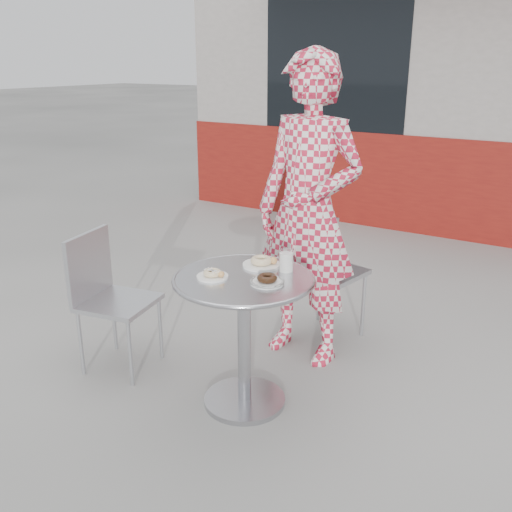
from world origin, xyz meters
The scene contains 10 objects.
ground centered at (0.00, 0.00, 0.00)m, with size 60.00×60.00×0.00m, color #A19F99.
storefront centered at (0.00, 5.56, 1.49)m, with size 6.02×4.55×3.00m.
bistro_table centered at (-0.02, 0.04, 0.54)m, with size 0.71×0.71×0.72m.
chair_far centered at (0.00, 0.95, 0.27)m, with size 0.49×0.50×0.88m.
chair_left centered at (-0.85, -0.02, 0.25)m, with size 0.45×0.45×0.81m.
seated_person centered at (-0.01, 0.71, 0.90)m, with size 0.66×0.43×1.80m, color #B11B35.
plate_far centered at (-0.03, 0.22, 0.73)m, with size 0.19×0.19×0.05m.
plate_near centered at (-0.15, -0.04, 0.73)m, with size 0.16×0.16×0.04m.
plate_checker centered at (0.12, 0.03, 0.73)m, with size 0.17×0.17×0.04m.
milk_cup centered at (0.12, 0.22, 0.77)m, with size 0.07×0.07×0.12m.
Camera 1 is at (1.41, -2.14, 1.73)m, focal length 40.00 mm.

